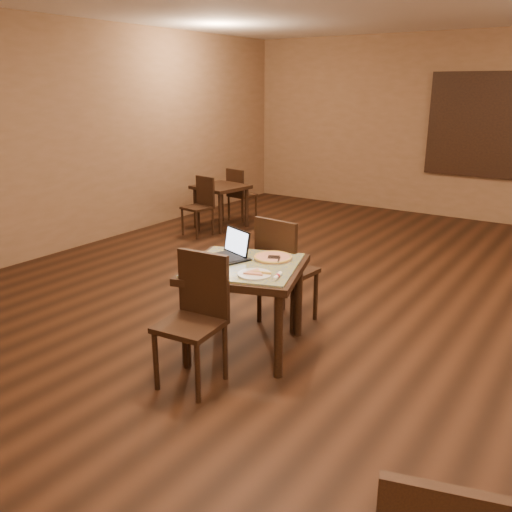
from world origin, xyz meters
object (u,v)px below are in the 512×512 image
Objects in this scene: laptop at (233,250)px; other_table_b_chair_near at (201,202)px; other_table_b_chair_far at (239,192)px; chair_main_far at (282,265)px; other_table_b at (221,193)px; pizza_pan at (273,259)px; chair_main_near at (196,311)px; tiled_table at (245,276)px.

other_table_b_chair_near is (-2.51, 2.59, -0.34)m from laptop.
other_table_b_chair_near is at bearing 99.96° from other_table_b_chair_far.
other_table_b_chair_far is at bearing -43.77° from chair_main_far.
pizza_pan is at bearing -37.52° from other_table_b.
other_table_b_chair_far reaches higher than other_table_b.
other_table_b_chair_near is (-2.70, 3.31, -0.07)m from chair_main_near.
chair_main_far is at bearing 72.33° from tiled_table.
chair_main_near and laptop have the same top height.
laptop is 0.49× the size of other_table_b.
chair_main_far is 0.43m from pizza_pan.
chair_main_far is 2.60× the size of laptop.
chair_main_near is 5.11m from other_table_b_chair_far.
laptop reaches higher than tiled_table.
chair_main_far reaches higher than laptop.
chair_main_far is at bearing 109.05° from pizza_pan.
chair_main_far reaches higher than chair_main_near.
chair_main_near is 1.15× the size of other_table_b_chair_far.
laptop is at bearing 133.77° from other_table_b_chair_far.
chair_main_far reaches higher than other_table_b_chair_far.
chair_main_far reaches higher than pizza_pan.
tiled_table is 1.35× the size of other_table_b_chair_near.
other_table_b_chair_near is at bearing -80.04° from other_table_b.
laptop is 4.42m from other_table_b_chair_far.
chair_main_far is 3.42m from other_table_b_chair_near.
chair_main_far is 1.27× the size of other_table_b.
chair_main_near is at bearing -42.13° from other_table_b_chair_near.
other_table_b_chair_far is at bearing 108.02° from tiled_table.
other_table_b_chair_near is (-2.71, 2.70, -0.17)m from tiled_table.
tiled_table is at bearing -116.57° from pizza_pan.
tiled_table is 3.49× the size of pizza_pan.
laptop is 3.62m from other_table_b_chair_near.
laptop is 0.35m from pizza_pan.
pizza_pan is at bearing 138.12° from other_table_b_chair_far.
pizza_pan is (0.12, 0.24, 0.11)m from tiled_table.
other_table_b is (-2.71, 3.81, -0.01)m from chair_main_near.
other_table_b is 0.94× the size of other_table_b_chair_far.
pizza_pan is (0.13, -0.37, 0.19)m from chair_main_far.
chair_main_far is 0.59m from laptop.
pizza_pan is (0.13, 0.85, 0.21)m from chair_main_near.
other_table_b_chair_near is (-2.83, 2.46, -0.28)m from pizza_pan.
laptop reaches higher than other_table_b_chair_far.
tiled_table is at bearing -40.97° from other_table_b.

